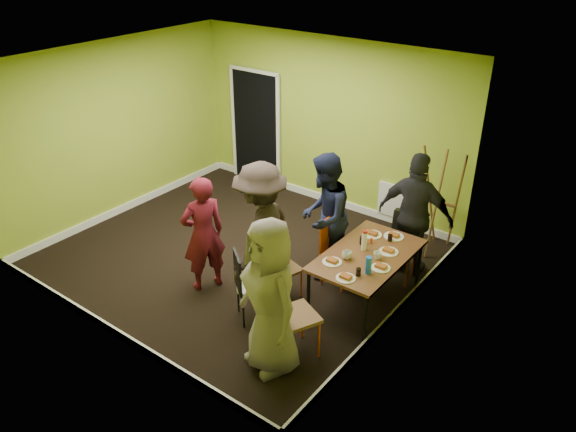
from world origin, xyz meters
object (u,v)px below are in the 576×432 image
object	(u,v)px
person_standing	(203,234)
person_left_near	(261,233)
chair_left_far	(334,247)
chair_front_end	(288,311)
chair_bentwood	(248,283)
orange_bottle	(371,241)
person_front_end	(270,297)
dining_table	(367,258)
chair_back_end	(405,232)
thermos	(364,241)
person_back_end	(415,216)
easel	(441,201)
person_left_far	(324,217)
chair_left_near	(281,261)
blue_bottle	(368,265)

from	to	relation	value
person_standing	person_left_near	bearing A→B (deg)	136.26
chair_left_far	chair_front_end	bearing A→B (deg)	14.81
chair_left_far	chair_bentwood	size ratio (longest dim) A/B	1.01
orange_bottle	person_front_end	xyz separation A→B (m)	(-0.18, -1.81, 0.11)
dining_table	chair_left_far	size ratio (longest dim) A/B	1.60
person_standing	person_left_near	xyz separation A→B (m)	(0.72, 0.29, 0.13)
chair_back_end	person_standing	distance (m)	2.68
thermos	person_left_near	bearing A→B (deg)	-148.11
dining_table	person_back_end	bearing A→B (deg)	83.68
chair_front_end	thermos	xyz separation A→B (m)	(0.12, 1.39, 0.26)
person_left_near	person_front_end	distance (m)	1.30
easel	person_left_far	distance (m)	1.82
chair_bentwood	thermos	distance (m)	1.51
person_front_end	chair_back_end	bearing A→B (deg)	102.98
chair_front_end	person_standing	xyz separation A→B (m)	(-1.68, 0.43, 0.18)
easel	thermos	bearing A→B (deg)	-97.67
chair_left_near	chair_back_end	world-z (taller)	chair_back_end
person_left_near	orange_bottle	bearing A→B (deg)	115.72
chair_left_near	easel	size ratio (longest dim) A/B	0.55
chair_bentwood	person_left_near	size ratio (longest dim) A/B	0.50
person_left_near	easel	bearing A→B (deg)	138.40
easel	orange_bottle	xyz separation A→B (m)	(-0.24, -1.57, -0.01)
person_standing	dining_table	bearing A→B (deg)	139.95
person_left_near	person_standing	bearing A→B (deg)	-81.36
dining_table	chair_front_end	size ratio (longest dim) A/B	1.38
chair_left_near	person_standing	size ratio (longest dim) A/B	0.56
chair_left_far	chair_left_near	world-z (taller)	chair_left_far
person_back_end	person_front_end	bearing A→B (deg)	76.58
blue_bottle	chair_left_near	bearing A→B (deg)	-176.34
chair_left_near	blue_bottle	xyz separation A→B (m)	(1.21, 0.08, 0.36)
person_standing	person_front_end	size ratio (longest dim) A/B	0.89
chair_back_end	chair_front_end	xyz separation A→B (m)	(-0.26, -2.27, -0.04)
chair_left_near	person_standing	world-z (taller)	person_standing
chair_bentwood	easel	size ratio (longest dim) A/B	0.58
easel	person_front_end	xyz separation A→B (m)	(-0.42, -3.38, 0.10)
chair_left_far	easel	bearing A→B (deg)	155.20
person_back_end	person_front_end	distance (m)	2.63
blue_bottle	person_back_end	world-z (taller)	person_back_end
chair_front_end	person_standing	world-z (taller)	person_standing
blue_bottle	orange_bottle	world-z (taller)	blue_bottle
blue_bottle	person_back_end	xyz separation A→B (m)	(-0.10, 1.41, 0.02)
chair_back_end	person_front_end	distance (m)	2.52
thermos	chair_left_far	bearing A→B (deg)	163.32
dining_table	chair_left_near	distance (m)	1.11
chair_left_far	thermos	size ratio (longest dim) A/B	3.91
orange_bottle	person_back_end	size ratio (longest dim) A/B	0.04
chair_front_end	blue_bottle	bearing A→B (deg)	91.56
chair_left_far	person_left_far	bearing A→B (deg)	-109.68
person_back_end	chair_back_end	bearing A→B (deg)	53.83
chair_left_near	person_left_near	xyz separation A→B (m)	(-0.17, -0.17, 0.42)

